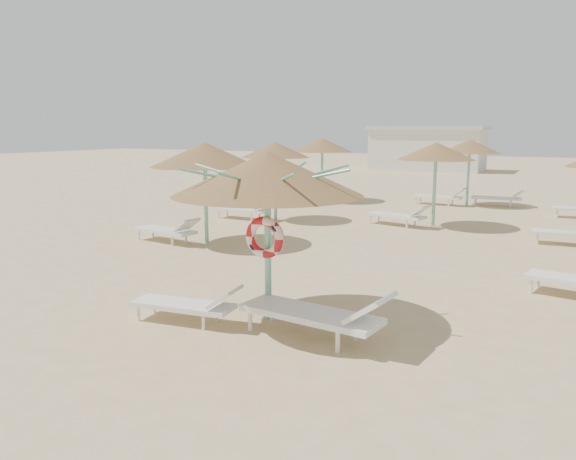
% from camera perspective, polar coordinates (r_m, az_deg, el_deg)
% --- Properties ---
extents(ground, '(120.00, 120.00, 0.00)m').
position_cam_1_polar(ground, '(9.09, -2.42, -9.48)').
color(ground, tan).
rests_on(ground, ground).
extents(main_palapa, '(3.03, 3.03, 2.72)m').
position_cam_1_polar(main_palapa, '(8.83, -2.10, 5.65)').
color(main_palapa, '#72C6A9').
rests_on(main_palapa, ground).
extents(lounger_main_a, '(1.85, 0.75, 0.65)m').
position_cam_1_polar(lounger_main_a, '(9.17, -9.94, -7.40)').
color(lounger_main_a, white).
rests_on(lounger_main_a, ground).
extents(lounger_main_b, '(2.39, 0.96, 0.84)m').
position_cam_1_polar(lounger_main_b, '(8.32, 3.21, -8.46)').
color(lounger_main_b, white).
rests_on(lounger_main_b, ground).
extents(palapa_field, '(15.44, 14.34, 2.72)m').
position_cam_1_polar(palapa_field, '(17.82, 14.73, 7.44)').
color(palapa_field, '#72C6A9').
rests_on(palapa_field, ground).
extents(service_hut, '(8.40, 4.40, 3.25)m').
position_cam_1_polar(service_hut, '(43.66, 14.00, 8.08)').
color(service_hut, silver).
rests_on(service_hut, ground).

